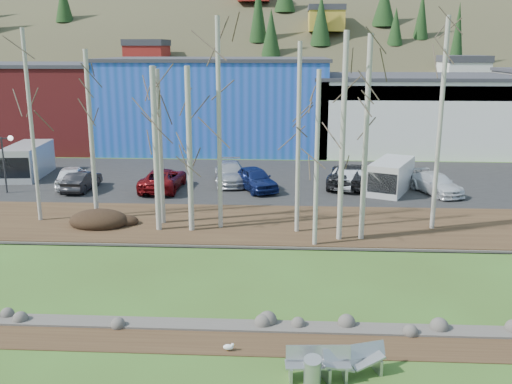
# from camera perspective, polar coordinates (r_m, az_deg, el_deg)

# --- Properties ---
(ground) EXTENTS (200.00, 200.00, 0.00)m
(ground) POSITION_cam_1_polar(r_m,az_deg,el_deg) (17.21, 0.61, -18.23)
(ground) COLOR #39521D
(ground) RESTS_ON ground
(dirt_strip) EXTENTS (80.00, 1.80, 0.03)m
(dirt_strip) POSITION_cam_1_polar(r_m,az_deg,el_deg) (19.00, 0.91, -14.79)
(dirt_strip) COLOR #382616
(dirt_strip) RESTS_ON ground
(near_bank_rocks) EXTENTS (80.00, 0.80, 0.50)m
(near_bank_rocks) POSITION_cam_1_polar(r_m,az_deg,el_deg) (19.89, 1.02, -13.43)
(near_bank_rocks) COLOR #47423D
(near_bank_rocks) RESTS_ON ground
(river) EXTENTS (80.00, 8.00, 0.90)m
(river) POSITION_cam_1_polar(r_m,az_deg,el_deg) (23.59, 1.41, -8.80)
(river) COLOR #141F2F
(river) RESTS_ON ground
(far_bank_rocks) EXTENTS (80.00, 0.80, 0.46)m
(far_bank_rocks) POSITION_cam_1_polar(r_m,az_deg,el_deg) (27.41, 1.68, -5.44)
(far_bank_rocks) COLOR #47423D
(far_bank_rocks) RESTS_ON ground
(far_bank) EXTENTS (80.00, 7.00, 0.15)m
(far_bank) POSITION_cam_1_polar(r_m,az_deg,el_deg) (30.42, 1.84, -3.28)
(far_bank) COLOR #382616
(far_bank) RESTS_ON ground
(parking_lot) EXTENTS (80.00, 14.00, 0.14)m
(parking_lot) POSITION_cam_1_polar(r_m,az_deg,el_deg) (40.55, 2.20, 1.19)
(parking_lot) COLOR black
(parking_lot) RESTS_ON ground
(building_brick) EXTENTS (16.32, 12.24, 7.80)m
(building_brick) POSITION_cam_1_polar(r_m,az_deg,el_deg) (59.13, -21.69, 8.11)
(building_brick) COLOR maroon
(building_brick) RESTS_ON ground
(building_blue) EXTENTS (20.40, 12.24, 8.30)m
(building_blue) POSITION_cam_1_polar(r_m,az_deg,el_deg) (54.14, -3.92, 8.86)
(building_blue) COLOR #194CB0
(building_blue) RESTS_ON ground
(building_white) EXTENTS (18.36, 12.24, 6.80)m
(building_white) POSITION_cam_1_polar(r_m,az_deg,el_deg) (54.98, 15.23, 7.70)
(building_white) COLOR silver
(building_white) RESTS_ON ground
(bench_intact) EXTENTS (1.90, 0.69, 0.94)m
(bench_intact) POSITION_cam_1_polar(r_m,az_deg,el_deg) (17.12, 6.22, -16.66)
(bench_intact) COLOR #A7A9AC
(bench_intact) RESTS_ON ground
(bench_damaged) EXTENTS (2.01, 1.22, 0.85)m
(bench_damaged) POSITION_cam_1_polar(r_m,az_deg,el_deg) (17.42, 9.63, -16.34)
(bench_damaged) COLOR #A7A9AC
(bench_damaged) RESTS_ON ground
(litter_bin) EXTENTS (0.58, 0.58, 0.85)m
(litter_bin) POSITION_cam_1_polar(r_m,az_deg,el_deg) (16.70, 5.66, -17.70)
(litter_bin) COLOR #A7A9AC
(litter_bin) RESTS_ON ground
(seagull) EXTENTS (0.39, 0.18, 0.28)m
(seagull) POSITION_cam_1_polar(r_m,az_deg,el_deg) (18.48, -2.75, -15.21)
(seagull) COLOR gold
(seagull) RESTS_ON ground
(dirt_mound) EXTENTS (3.11, 2.20, 0.61)m
(dirt_mound) POSITION_cam_1_polar(r_m,az_deg,el_deg) (31.11, -15.44, -2.66)
(dirt_mound) COLOR black
(dirt_mound) RESTS_ON far_bank
(birch_0) EXTENTS (0.24, 0.24, 9.02)m
(birch_0) POSITION_cam_1_polar(r_m,az_deg,el_deg) (31.44, -16.14, 5.33)
(birch_0) COLOR #BEB6AC
(birch_0) RESTS_ON far_bank
(birch_1) EXTENTS (0.20, 0.20, 10.05)m
(birch_1) POSITION_cam_1_polar(r_m,az_deg,el_deg) (32.10, -21.52, 6.01)
(birch_1) COLOR #BEB6AC
(birch_1) RESTS_ON far_bank
(birch_2) EXTENTS (0.30, 0.30, 8.05)m
(birch_2) POSITION_cam_1_polar(r_m,az_deg,el_deg) (29.99, -9.60, 4.34)
(birch_2) COLOR #BEB6AC
(birch_2) RESTS_ON far_bank
(birch_3) EXTENTS (0.23, 0.23, 10.56)m
(birch_3) POSITION_cam_1_polar(r_m,az_deg,el_deg) (28.67, -3.71, 6.61)
(birch_3) COLOR #BEB6AC
(birch_3) RESTS_ON far_bank
(birch_4) EXTENTS (0.28, 0.28, 8.24)m
(birch_4) POSITION_cam_1_polar(r_m,az_deg,el_deg) (28.50, -6.67, 4.13)
(birch_4) COLOR #BEB6AC
(birch_4) RESTS_ON far_bank
(birch_5) EXTENTS (0.22, 0.22, 9.38)m
(birch_5) POSITION_cam_1_polar(r_m,az_deg,el_deg) (28.09, 4.26, 5.22)
(birch_5) COLOR #BEB6AC
(birch_5) RESTS_ON far_bank
(birch_6) EXTENTS (0.21, 0.21, 8.16)m
(birch_6) POSITION_cam_1_polar(r_m,az_deg,el_deg) (26.31, 6.10, 3.21)
(birch_6) COLOR #BEB6AC
(birch_6) RESTS_ON far_bank
(birch_7) EXTENTS (0.26, 0.26, 9.85)m
(birch_7) POSITION_cam_1_polar(r_m,az_deg,el_deg) (27.10, 8.66, 5.26)
(birch_7) COLOR #BEB6AC
(birch_7) RESTS_ON far_bank
(birch_8) EXTENTS (0.25, 0.25, 9.71)m
(birch_8) POSITION_cam_1_polar(r_m,az_deg,el_deg) (27.37, 10.91, 5.11)
(birch_8) COLOR #BEB6AC
(birch_8) RESTS_ON far_bank
(birch_9) EXTENTS (0.23, 0.23, 10.58)m
(birch_9) POSITION_cam_1_polar(r_m,az_deg,el_deg) (29.86, 17.91, 6.27)
(birch_9) COLOR #BEB6AC
(birch_9) RESTS_ON far_bank
(birch_10) EXTENTS (0.28, 0.28, 8.24)m
(birch_10) POSITION_cam_1_polar(r_m,az_deg,el_deg) (28.84, -10.00, 4.12)
(birch_10) COLOR #BEB6AC
(birch_10) RESTS_ON far_bank
(street_lamp) EXTENTS (1.32, 0.78, 3.69)m
(street_lamp) POSITION_cam_1_polar(r_m,az_deg,el_deg) (39.50, -24.04, 4.01)
(street_lamp) COLOR #262628
(street_lamp) RESTS_ON parking_lot
(car_0) EXTENTS (2.54, 4.61, 1.49)m
(car_0) POSITION_cam_1_polar(r_m,az_deg,el_deg) (39.92, -17.91, 1.49)
(car_0) COLOR white
(car_0) RESTS_ON parking_lot
(car_1) EXTENTS (1.52, 3.92, 1.27)m
(car_1) POSITION_cam_1_polar(r_m,az_deg,el_deg) (39.01, -17.02, 1.11)
(car_1) COLOR black
(car_1) RESTS_ON parking_lot
(car_2) EXTENTS (2.50, 5.15, 1.41)m
(car_2) POSITION_cam_1_polar(r_m,az_deg,el_deg) (37.90, -9.28, 1.29)
(car_2) COLOR maroon
(car_2) RESTS_ON parking_lot
(car_3) EXTENTS (2.69, 5.18, 1.43)m
(car_3) POSITION_cam_1_polar(r_m,az_deg,el_deg) (39.21, -2.62, 1.91)
(car_3) COLOR #ADAFB6
(car_3) RESTS_ON parking_lot
(car_4) EXTENTS (3.58, 4.72, 1.50)m
(car_4) POSITION_cam_1_polar(r_m,az_deg,el_deg) (37.31, -0.10, 1.34)
(car_4) COLOR navy
(car_4) RESTS_ON parking_lot
(car_5) EXTENTS (2.98, 4.47, 1.39)m
(car_5) POSITION_cam_1_polar(r_m,az_deg,el_deg) (38.38, 9.30, 1.44)
(car_5) COLOR silver
(car_5) RESTS_ON parking_lot
(car_6) EXTENTS (3.43, 5.75, 1.49)m
(car_6) POSITION_cam_1_polar(r_m,az_deg,el_deg) (38.94, 10.08, 1.66)
(car_6) COLOR black
(car_6) RESTS_ON parking_lot
(car_7) EXTENTS (3.25, 4.77, 1.28)m
(car_7) POSITION_cam_1_polar(r_m,az_deg,el_deg) (38.19, 17.55, 0.80)
(car_7) COLOR white
(car_7) RESTS_ON parking_lot
(car_8) EXTENTS (2.98, 4.47, 1.39)m
(car_8) POSITION_cam_1_polar(r_m,az_deg,el_deg) (38.51, 10.82, 1.41)
(car_8) COLOR silver
(car_8) RESTS_ON parking_lot
(car_9) EXTENTS (3.43, 5.75, 1.49)m
(car_9) POSITION_cam_1_polar(r_m,az_deg,el_deg) (38.87, 9.22, 1.68)
(car_9) COLOR black
(car_9) RESTS_ON parking_lot
(van_white) EXTENTS (3.65, 5.03, 2.03)m
(van_white) POSITION_cam_1_polar(r_m,az_deg,el_deg) (37.74, 13.32, 1.51)
(van_white) COLOR silver
(van_white) RESTS_ON parking_lot
(van_grey) EXTENTS (2.66, 5.48, 2.32)m
(van_grey) POSITION_cam_1_polar(r_m,az_deg,el_deg) (44.15, -21.95, 2.87)
(van_grey) COLOR #B2B4B6
(van_grey) RESTS_ON parking_lot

